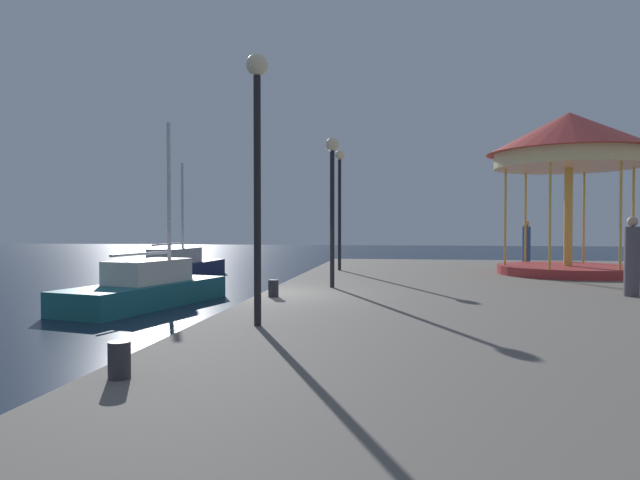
{
  "coord_description": "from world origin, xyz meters",
  "views": [
    {
      "loc": [
        3.46,
        -13.54,
        2.44
      ],
      "look_at": [
        0.63,
        5.64,
        1.97
      ],
      "focal_mm": 31.8,
      "sensor_mm": 36.0,
      "label": 1
    }
  ],
  "objects_px": {
    "lamp_post_mid_promenade": "(332,184)",
    "sailboat_teal": "(147,288)",
    "bollard_center": "(273,288)",
    "lamp_post_far_end": "(340,189)",
    "carousel": "(569,154)",
    "person_far_corner": "(526,244)",
    "bollard_north": "(119,360)",
    "lamp_post_near_edge": "(257,141)",
    "sailboat_navy": "(178,267)",
    "person_mid_promenade": "(632,259)"
  },
  "relations": [
    {
      "from": "lamp_post_far_end",
      "to": "person_far_corner",
      "type": "height_order",
      "value": "lamp_post_far_end"
    },
    {
      "from": "lamp_post_mid_promenade",
      "to": "sailboat_teal",
      "type": "bearing_deg",
      "value": 167.33
    },
    {
      "from": "lamp_post_near_edge",
      "to": "person_far_corner",
      "type": "height_order",
      "value": "lamp_post_near_edge"
    },
    {
      "from": "sailboat_navy",
      "to": "bollard_center",
      "type": "bearing_deg",
      "value": -59.05
    },
    {
      "from": "lamp_post_near_edge",
      "to": "sailboat_navy",
      "type": "bearing_deg",
      "value": 116.47
    },
    {
      "from": "sailboat_teal",
      "to": "bollard_center",
      "type": "bearing_deg",
      "value": -36.46
    },
    {
      "from": "sailboat_navy",
      "to": "bollard_north",
      "type": "height_order",
      "value": "sailboat_navy"
    },
    {
      "from": "carousel",
      "to": "person_mid_promenade",
      "type": "distance_m",
      "value": 6.96
    },
    {
      "from": "carousel",
      "to": "lamp_post_far_end",
      "type": "distance_m",
      "value": 8.03
    },
    {
      "from": "sailboat_navy",
      "to": "lamp_post_mid_promenade",
      "type": "height_order",
      "value": "sailboat_navy"
    },
    {
      "from": "lamp_post_mid_promenade",
      "to": "bollard_center",
      "type": "bearing_deg",
      "value": -116.21
    },
    {
      "from": "carousel",
      "to": "sailboat_teal",
      "type": "bearing_deg",
      "value": -163.5
    },
    {
      "from": "sailboat_navy",
      "to": "person_far_corner",
      "type": "bearing_deg",
      "value": -1.44
    },
    {
      "from": "bollard_north",
      "to": "person_mid_promenade",
      "type": "height_order",
      "value": "person_mid_promenade"
    },
    {
      "from": "sailboat_teal",
      "to": "person_mid_promenade",
      "type": "relative_size",
      "value": 3.36
    },
    {
      "from": "sailboat_teal",
      "to": "lamp_post_near_edge",
      "type": "bearing_deg",
      "value": -53.46
    },
    {
      "from": "lamp_post_far_end",
      "to": "bollard_center",
      "type": "bearing_deg",
      "value": -94.34
    },
    {
      "from": "sailboat_navy",
      "to": "person_far_corner",
      "type": "distance_m",
      "value": 15.6
    },
    {
      "from": "lamp_post_far_end",
      "to": "sailboat_teal",
      "type": "bearing_deg",
      "value": -139.41
    },
    {
      "from": "carousel",
      "to": "lamp_post_far_end",
      "type": "bearing_deg",
      "value": 174.94
    },
    {
      "from": "bollard_north",
      "to": "person_mid_promenade",
      "type": "bearing_deg",
      "value": 45.53
    },
    {
      "from": "carousel",
      "to": "bollard_north",
      "type": "xyz_separation_m",
      "value": [
        -8.59,
        -14.65,
        -3.91
      ]
    },
    {
      "from": "sailboat_navy",
      "to": "sailboat_teal",
      "type": "bearing_deg",
      "value": -73.46
    },
    {
      "from": "sailboat_teal",
      "to": "person_far_corner",
      "type": "distance_m",
      "value": 15.5
    },
    {
      "from": "sailboat_teal",
      "to": "sailboat_navy",
      "type": "distance_m",
      "value": 9.24
    },
    {
      "from": "lamp_post_mid_promenade",
      "to": "person_far_corner",
      "type": "distance_m",
      "value": 12.19
    },
    {
      "from": "carousel",
      "to": "lamp_post_far_end",
      "type": "relative_size",
      "value": 1.23
    },
    {
      "from": "sailboat_navy",
      "to": "lamp_post_far_end",
      "type": "distance_m",
      "value": 9.68
    },
    {
      "from": "sailboat_teal",
      "to": "bollard_center",
      "type": "xyz_separation_m",
      "value": [
        4.82,
        -3.56,
        0.46
      ]
    },
    {
      "from": "lamp_post_near_edge",
      "to": "lamp_post_mid_promenade",
      "type": "height_order",
      "value": "lamp_post_near_edge"
    },
    {
      "from": "sailboat_teal",
      "to": "bollard_north",
      "type": "distance_m",
      "value": 11.72
    },
    {
      "from": "lamp_post_far_end",
      "to": "person_mid_promenade",
      "type": "xyz_separation_m",
      "value": [
        7.67,
        -6.86,
        -2.17
      ]
    },
    {
      "from": "sailboat_teal",
      "to": "lamp_post_mid_promenade",
      "type": "distance_m",
      "value": 6.78
    },
    {
      "from": "bollard_center",
      "to": "bollard_north",
      "type": "relative_size",
      "value": 1.0
    },
    {
      "from": "bollard_center",
      "to": "lamp_post_near_edge",
      "type": "bearing_deg",
      "value": -80.81
    },
    {
      "from": "carousel",
      "to": "lamp_post_mid_promenade",
      "type": "relative_size",
      "value": 1.38
    },
    {
      "from": "sailboat_teal",
      "to": "bollard_center",
      "type": "height_order",
      "value": "sailboat_teal"
    },
    {
      "from": "lamp_post_mid_promenade",
      "to": "lamp_post_far_end",
      "type": "distance_m",
      "value": 6.02
    },
    {
      "from": "carousel",
      "to": "person_far_corner",
      "type": "relative_size",
      "value": 2.94
    },
    {
      "from": "bollard_north",
      "to": "person_far_corner",
      "type": "distance_m",
      "value": 20.83
    },
    {
      "from": "bollard_center",
      "to": "lamp_post_far_end",
      "type": "bearing_deg",
      "value": 85.66
    },
    {
      "from": "lamp_post_mid_promenade",
      "to": "bollard_north",
      "type": "distance_m",
      "value": 9.77
    },
    {
      "from": "lamp_post_far_end",
      "to": "person_far_corner",
      "type": "relative_size",
      "value": 2.39
    },
    {
      "from": "lamp_post_near_edge",
      "to": "bollard_center",
      "type": "relative_size",
      "value": 11.15
    },
    {
      "from": "sailboat_navy",
      "to": "bollard_center",
      "type": "distance_m",
      "value": 14.48
    },
    {
      "from": "carousel",
      "to": "person_far_corner",
      "type": "xyz_separation_m",
      "value": [
        -0.44,
        4.51,
        -3.23
      ]
    },
    {
      "from": "sailboat_teal",
      "to": "person_mid_promenade",
      "type": "bearing_deg",
      "value": -9.54
    },
    {
      "from": "sailboat_teal",
      "to": "sailboat_navy",
      "type": "xyz_separation_m",
      "value": [
        -2.63,
        8.86,
        0.01
      ]
    },
    {
      "from": "lamp_post_near_edge",
      "to": "bollard_center",
      "type": "height_order",
      "value": "lamp_post_near_edge"
    },
    {
      "from": "lamp_post_far_end",
      "to": "bollard_center",
      "type": "xyz_separation_m",
      "value": [
        -0.62,
        -8.22,
        -2.85
      ]
    }
  ]
}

